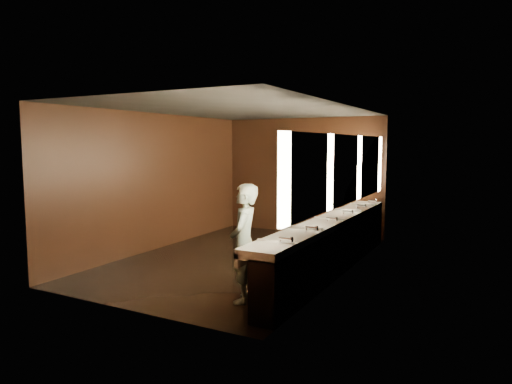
# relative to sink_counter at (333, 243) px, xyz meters

# --- Properties ---
(floor) EXTENTS (6.00, 6.00, 0.00)m
(floor) POSITION_rel_sink_counter_xyz_m (-1.79, -0.00, -0.50)
(floor) COLOR black
(floor) RESTS_ON ground
(ceiling) EXTENTS (4.00, 6.00, 0.02)m
(ceiling) POSITION_rel_sink_counter_xyz_m (-1.79, -0.00, 2.30)
(ceiling) COLOR #2D2D2B
(ceiling) RESTS_ON wall_back
(wall_back) EXTENTS (4.00, 0.02, 2.80)m
(wall_back) POSITION_rel_sink_counter_xyz_m (-1.79, 3.00, 0.90)
(wall_back) COLOR black
(wall_back) RESTS_ON floor
(wall_front) EXTENTS (4.00, 0.02, 2.80)m
(wall_front) POSITION_rel_sink_counter_xyz_m (-1.79, -3.00, 0.90)
(wall_front) COLOR black
(wall_front) RESTS_ON floor
(wall_left) EXTENTS (0.02, 6.00, 2.80)m
(wall_left) POSITION_rel_sink_counter_xyz_m (-3.79, -0.00, 0.90)
(wall_left) COLOR black
(wall_left) RESTS_ON floor
(wall_right) EXTENTS (0.02, 6.00, 2.80)m
(wall_right) POSITION_rel_sink_counter_xyz_m (0.21, -0.00, 0.90)
(wall_right) COLOR black
(wall_right) RESTS_ON floor
(sink_counter) EXTENTS (0.55, 5.40, 1.01)m
(sink_counter) POSITION_rel_sink_counter_xyz_m (0.00, 0.00, 0.00)
(sink_counter) COLOR black
(sink_counter) RESTS_ON floor
(mirror_band) EXTENTS (0.06, 5.03, 1.15)m
(mirror_band) POSITION_rel_sink_counter_xyz_m (0.19, -0.00, 1.25)
(mirror_band) COLOR #FAE4B7
(mirror_band) RESTS_ON wall_right
(person) EXTENTS (0.54, 0.68, 1.64)m
(person) POSITION_rel_sink_counter_xyz_m (-0.61, -1.98, 0.32)
(person) COLOR #8EC8D4
(person) RESTS_ON floor
(trash_bin) EXTENTS (0.37, 0.37, 0.55)m
(trash_bin) POSITION_rel_sink_counter_xyz_m (-0.22, -0.46, -0.22)
(trash_bin) COLOR black
(trash_bin) RESTS_ON floor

